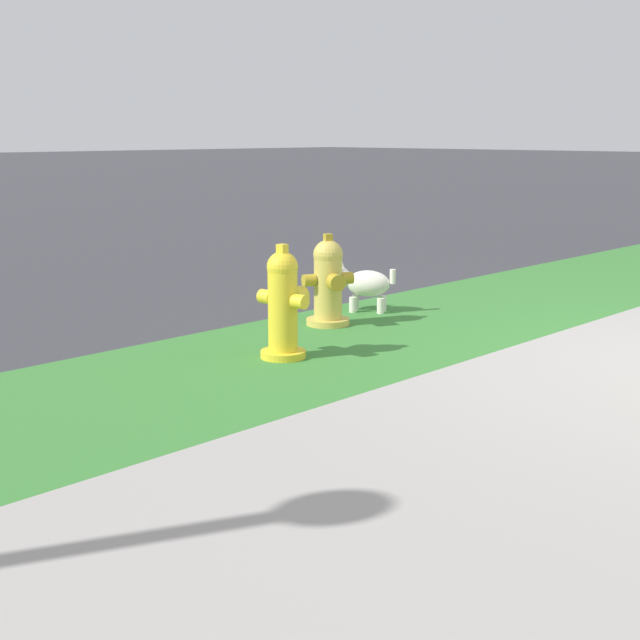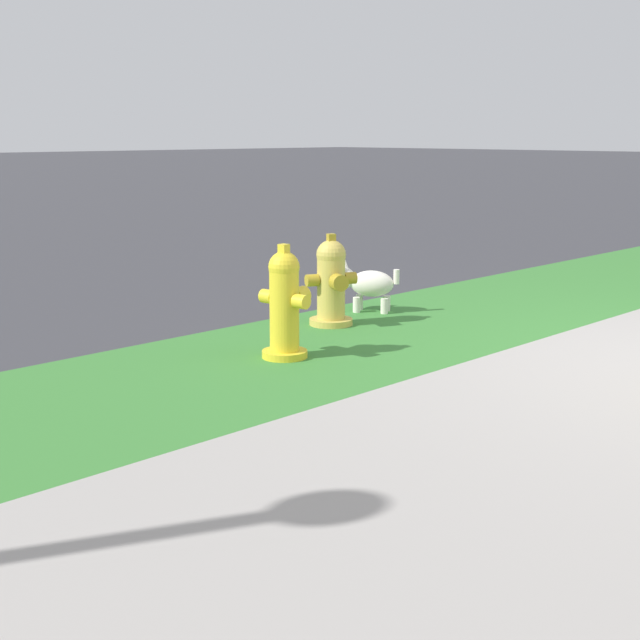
# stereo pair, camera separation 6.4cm
# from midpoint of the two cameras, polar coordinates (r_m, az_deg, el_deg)

# --- Properties ---
(grass_verge) EXTENTS (18.00, 1.86, 0.01)m
(grass_verge) POSITION_cam_midpoint_polar(r_m,az_deg,el_deg) (6.96, 8.21, 0.14)
(grass_verge) COLOR #387A33
(grass_verge) RESTS_ON ground
(fire_hydrant_far_end) EXTENTS (0.34, 0.37, 0.73)m
(fire_hydrant_far_end) POSITION_cam_midpoint_polar(r_m,az_deg,el_deg) (5.62, -1.93, 1.03)
(fire_hydrant_far_end) COLOR yellow
(fire_hydrant_far_end) RESTS_ON ground
(fire_hydrant_at_driveway) EXTENTS (0.39, 0.37, 0.68)m
(fire_hydrant_at_driveway) POSITION_cam_midpoint_polar(r_m,az_deg,el_deg) (6.59, 1.01, 2.42)
(fire_hydrant_at_driveway) COLOR gold
(fire_hydrant_at_driveway) RESTS_ON ground
(small_white_dog) EXTENTS (0.38, 0.48, 0.41)m
(small_white_dog) POSITION_cam_midpoint_polar(r_m,az_deg,el_deg) (7.12, 3.21, 2.35)
(small_white_dog) COLOR silver
(small_white_dog) RESTS_ON ground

